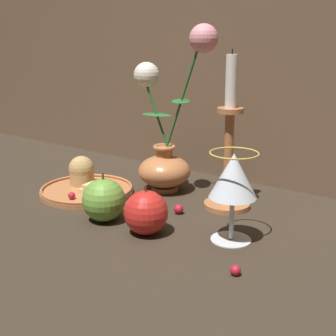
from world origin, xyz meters
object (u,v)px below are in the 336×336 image
wine_glass (233,179)px  apple_beside_vase (104,200)px  vase (167,141)px  plate_with_pastries (86,184)px  candlestick (229,156)px  apple_near_glass (146,213)px

wine_glass → apple_beside_vase: size_ratio=1.65×
vase → plate_with_pastries: (-0.14, -0.12, -0.09)m
plate_with_pastries → wine_glass: bearing=-4.9°
vase → wine_glass: (0.25, -0.15, -0.00)m
plate_with_pastries → wine_glass: size_ratio=1.32×
apple_beside_vase → candlestick: bearing=52.5°
vase → apple_near_glass: (0.11, -0.21, -0.07)m
candlestick → plate_with_pastries: bearing=-161.3°
candlestick → vase: bearing=174.8°
candlestick → apple_near_glass: size_ratio=3.46×
apple_near_glass → vase: bearing=117.6°
apple_near_glass → plate_with_pastries: bearing=158.9°
wine_glass → apple_beside_vase: wine_glass is taller
plate_with_pastries → apple_beside_vase: size_ratio=2.18×
plate_with_pastries → candlestick: bearing=18.7°
plate_with_pastries → vase: bearing=40.0°
apple_beside_vase → vase: bearing=92.7°
plate_with_pastries → candlestick: candlestick is taller
plate_with_pastries → candlestick: size_ratio=0.65×
plate_with_pastries → apple_beside_vase: (0.15, -0.10, 0.02)m
candlestick → apple_beside_vase: 0.26m
vase → apple_beside_vase: (0.01, -0.21, -0.07)m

